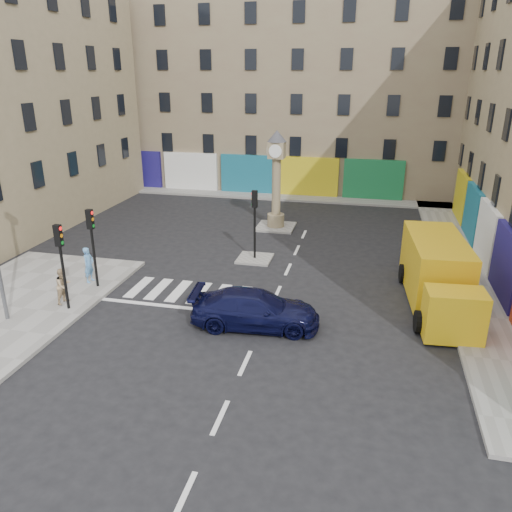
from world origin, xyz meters
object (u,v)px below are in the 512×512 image
(traffic_light_left_near, at_px, (61,254))
(navy_sedan, at_px, (255,309))
(traffic_light_left_far, at_px, (92,236))
(clock_pillar, at_px, (276,174))
(yellow_van, at_px, (438,274))
(pedestrian_tan, at_px, (64,286))
(pedestrian_blue, at_px, (89,265))
(traffic_light_island, at_px, (255,213))

(traffic_light_left_near, relative_size, navy_sedan, 0.73)
(traffic_light_left_far, xyz_separation_m, clock_pillar, (6.30, 11.40, 0.93))
(yellow_van, bearing_deg, pedestrian_tan, -170.26)
(clock_pillar, height_order, pedestrian_tan, clock_pillar)
(navy_sedan, height_order, yellow_van, yellow_van)
(yellow_van, bearing_deg, pedestrian_blue, -178.57)
(navy_sedan, bearing_deg, pedestrian_tan, 85.18)
(clock_pillar, bearing_deg, traffic_light_left_far, -118.94)
(traffic_light_island, xyz_separation_m, clock_pillar, (0.00, 6.00, 0.96))
(traffic_light_left_far, distance_m, yellow_van, 15.44)
(traffic_light_island, bearing_deg, navy_sedan, -76.61)
(traffic_light_island, height_order, clock_pillar, clock_pillar)
(traffic_light_left_far, bearing_deg, clock_pillar, 61.06)
(traffic_light_left_near, bearing_deg, traffic_light_island, 51.07)
(traffic_light_left_near, height_order, pedestrian_tan, traffic_light_left_near)
(traffic_light_island, bearing_deg, yellow_van, -20.68)
(navy_sedan, xyz_separation_m, yellow_van, (7.22, 3.88, 0.61))
(traffic_light_left_far, height_order, pedestrian_blue, traffic_light_left_far)
(traffic_light_left_near, height_order, yellow_van, traffic_light_left_near)
(navy_sedan, bearing_deg, traffic_light_left_far, 71.66)
(traffic_light_left_near, distance_m, traffic_light_left_far, 2.40)
(yellow_van, relative_size, pedestrian_tan, 4.83)
(navy_sedan, xyz_separation_m, pedestrian_blue, (-8.63, 2.26, 0.27))
(traffic_light_island, bearing_deg, pedestrian_tan, -132.58)
(navy_sedan, bearing_deg, pedestrian_blue, 70.03)
(traffic_light_left_near, height_order, traffic_light_island, traffic_light_left_near)
(clock_pillar, xyz_separation_m, pedestrian_blue, (-6.90, -10.99, -2.54))
(traffic_light_left_near, distance_m, pedestrian_blue, 3.29)
(yellow_van, height_order, pedestrian_blue, yellow_van)
(traffic_light_left_far, relative_size, pedestrian_tan, 2.34)
(clock_pillar, bearing_deg, traffic_light_left_near, -114.55)
(traffic_light_island, height_order, navy_sedan, traffic_light_island)
(traffic_light_left_near, height_order, navy_sedan, traffic_light_left_near)
(clock_pillar, distance_m, pedestrian_blue, 13.23)
(traffic_light_left_near, xyz_separation_m, pedestrian_blue, (-0.60, 2.80, -1.61))
(traffic_light_island, height_order, pedestrian_tan, traffic_light_island)
(yellow_van, bearing_deg, navy_sedan, -156.13)
(yellow_van, bearing_deg, clock_pillar, 129.27)
(navy_sedan, distance_m, yellow_van, 8.22)
(traffic_light_island, height_order, yellow_van, traffic_light_island)
(traffic_light_left_near, relative_size, traffic_light_island, 1.00)
(navy_sedan, bearing_deg, traffic_light_left_near, 88.55)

